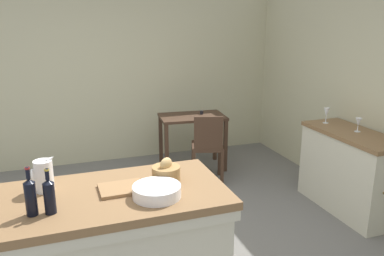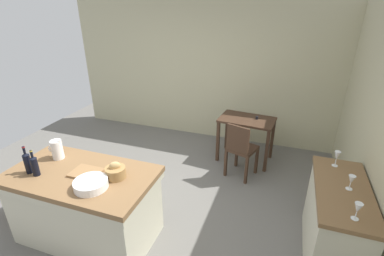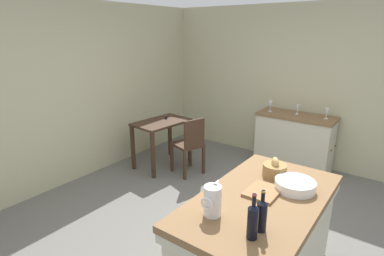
# 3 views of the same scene
# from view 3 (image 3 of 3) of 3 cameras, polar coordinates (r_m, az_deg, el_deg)

# --- Properties ---
(ground_plane) EXTENTS (6.76, 6.76, 0.00)m
(ground_plane) POSITION_cam_3_polar(r_m,az_deg,el_deg) (3.61, 5.93, -19.44)
(ground_plane) COLOR #66635E
(wall_back) EXTENTS (5.32, 0.12, 2.60)m
(wall_back) POSITION_cam_3_polar(r_m,az_deg,el_deg) (4.83, -21.22, 5.97)
(wall_back) COLOR #B7B28E
(wall_back) RESTS_ON ground
(wall_right) EXTENTS (0.12, 5.20, 2.60)m
(wall_right) POSITION_cam_3_polar(r_m,az_deg,el_deg) (5.38, 20.84, 7.09)
(wall_right) COLOR #B7B28E
(wall_right) RESTS_ON ground
(island_table) EXTENTS (1.62, 0.89, 0.88)m
(island_table) POSITION_cam_3_polar(r_m,az_deg,el_deg) (2.84, 12.21, -19.47)
(island_table) COLOR brown
(island_table) RESTS_ON ground
(side_cabinet) EXTENTS (0.52, 1.21, 0.90)m
(side_cabinet) POSITION_cam_3_polar(r_m,az_deg,el_deg) (5.28, 18.34, -2.37)
(side_cabinet) COLOR brown
(side_cabinet) RESTS_ON ground
(writing_desk) EXTENTS (0.95, 0.64, 0.82)m
(writing_desk) POSITION_cam_3_polar(r_m,az_deg,el_deg) (5.05, -5.63, -0.14)
(writing_desk) COLOR #3D281C
(writing_desk) RESTS_ON ground
(wooden_chair) EXTENTS (0.50, 0.50, 0.92)m
(wooden_chair) POSITION_cam_3_polar(r_m,az_deg,el_deg) (4.76, -0.43, -2.94)
(wooden_chair) COLOR #3D281C
(wooden_chair) RESTS_ON ground
(pitcher) EXTENTS (0.17, 0.13, 0.27)m
(pitcher) POSITION_cam_3_polar(r_m,az_deg,el_deg) (2.28, 3.81, -13.24)
(pitcher) COLOR white
(pitcher) RESTS_ON island_table
(wash_bowl) EXTENTS (0.34, 0.34, 0.08)m
(wash_bowl) POSITION_cam_3_polar(r_m,az_deg,el_deg) (2.78, 18.52, -10.00)
(wash_bowl) COLOR white
(wash_bowl) RESTS_ON island_table
(bread_basket) EXTENTS (0.21, 0.21, 0.19)m
(bread_basket) POSITION_cam_3_polar(r_m,az_deg,el_deg) (2.95, 15.04, -7.45)
(bread_basket) COLOR olive
(bread_basket) RESTS_ON island_table
(cutting_board) EXTENTS (0.32, 0.26, 0.02)m
(cutting_board) POSITION_cam_3_polar(r_m,az_deg,el_deg) (2.68, 13.02, -11.41)
(cutting_board) COLOR olive
(cutting_board) RESTS_ON island_table
(wine_bottle_dark) EXTENTS (0.07, 0.07, 0.30)m
(wine_bottle_dark) POSITION_cam_3_polar(r_m,az_deg,el_deg) (2.17, 12.76, -15.36)
(wine_bottle_dark) COLOR black
(wine_bottle_dark) RESTS_ON island_table
(wine_bottle_amber) EXTENTS (0.07, 0.07, 0.32)m
(wine_bottle_amber) POSITION_cam_3_polar(r_m,az_deg,el_deg) (2.09, 11.18, -16.47)
(wine_bottle_amber) COLOR black
(wine_bottle_amber) RESTS_ON island_table
(wine_glass_far_left) EXTENTS (0.07, 0.07, 0.16)m
(wine_glass_far_left) POSITION_cam_3_polar(r_m,az_deg,el_deg) (5.05, 23.68, 2.79)
(wine_glass_far_left) COLOR white
(wine_glass_far_left) RESTS_ON side_cabinet
(wine_glass_left) EXTENTS (0.07, 0.07, 0.15)m
(wine_glass_left) POSITION_cam_3_polar(r_m,az_deg,el_deg) (5.18, 18.96, 3.57)
(wine_glass_left) COLOR white
(wine_glass_left) RESTS_ON side_cabinet
(wine_glass_middle) EXTENTS (0.07, 0.07, 0.18)m
(wine_glass_middle) POSITION_cam_3_polar(r_m,az_deg,el_deg) (5.23, 14.33, 4.33)
(wine_glass_middle) COLOR white
(wine_glass_middle) RESTS_ON side_cabinet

